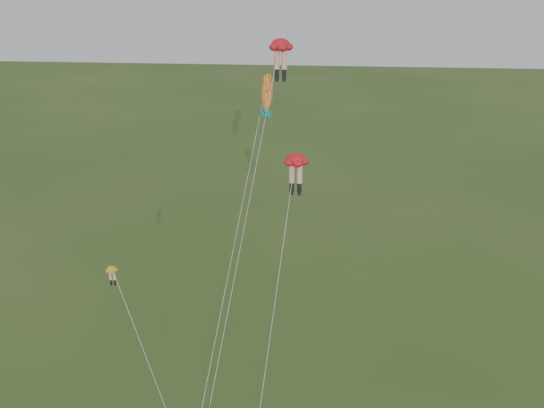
{
  "coord_description": "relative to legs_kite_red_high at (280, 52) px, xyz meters",
  "views": [
    {
      "loc": [
        6.39,
        -30.82,
        26.37
      ],
      "look_at": [
        2.77,
        6.0,
        12.01
      ],
      "focal_mm": 40.0,
      "sensor_mm": 36.0,
      "label": 1
    }
  ],
  "objects": [
    {
      "name": "legs_kite_red_mid",
      "position": [
        1.45,
        -5.03,
        -6.36
      ],
      "size": [
        2.67,
        8.14,
        15.63
      ],
      "rotation": [
        0.0,
        0.0,
        -0.03
      ],
      "color": "red",
      "rests_on": "ground"
    },
    {
      "name": "legs_kite_red_high",
      "position": [
        0.0,
        0.0,
        0.0
      ],
      "size": [
        4.54,
        12.21,
        22.09
      ],
      "rotation": [
        0.0,
        0.0,
        -0.05
      ],
      "color": "red",
      "rests_on": "ground"
    },
    {
      "name": "legs_kite_yellow",
      "position": [
        -9.44,
        -9.04,
        -13.13
      ],
      "size": [
        4.66,
        3.92,
        9.08
      ],
      "rotation": [
        0.0,
        0.0,
        0.13
      ],
      "color": "gold",
      "rests_on": "ground"
    },
    {
      "name": "fish_kite",
      "position": [
        -0.89,
        0.03,
        -2.87
      ],
      "size": [
        3.64,
        13.47,
        19.87
      ],
      "rotation": [
        0.89,
        0.0,
        0.02
      ],
      "color": "gold",
      "rests_on": "ground"
    }
  ]
}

